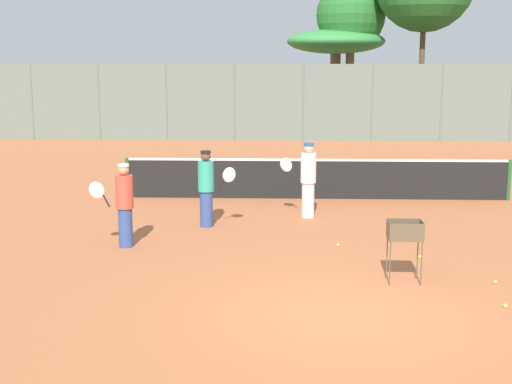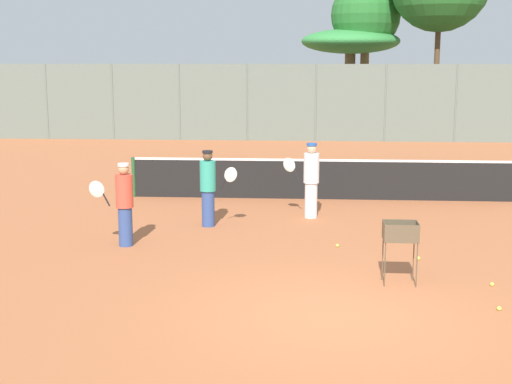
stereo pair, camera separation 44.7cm
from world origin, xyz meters
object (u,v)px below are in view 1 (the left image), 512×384
Objects in this scene: player_red_cap at (308,179)px; parked_car at (327,119)px; player_yellow_shirt at (124,204)px; player_white_outfit at (207,188)px; ball_cart at (404,235)px; tennis_net at (316,178)px.

parked_car is (1.66, 19.93, -0.25)m from player_red_cap.
parked_car is (5.34, 22.76, -0.20)m from player_yellow_shirt.
player_white_outfit is at bearing -145.83° from player_yellow_shirt.
parked_car is (0.25, 24.83, -0.14)m from ball_cart.
parked_car reaches higher than ball_cart.
player_yellow_shirt is at bearing 157.95° from ball_cart.
tennis_net is at bearing -145.38° from player_yellow_shirt.
player_red_cap is at bearing -94.77° from parked_car.
player_red_cap is 1.68× the size of ball_cart.
player_red_cap is 4.64m from player_yellow_shirt.
player_red_cap reaches higher than parked_car.
player_red_cap is 20.00m from parked_car.
parked_car is at bearing 89.43° from ball_cart.
tennis_net is 6.15× the size of player_yellow_shirt.
parked_car reaches higher than tennis_net.
player_white_outfit is 0.40× the size of parked_car.
tennis_net is 7.22m from ball_cart.
tennis_net is 2.42× the size of parked_car.
player_white_outfit is 0.97× the size of player_red_cap.
player_red_cap reaches higher than player_white_outfit.
tennis_net is at bearing 98.89° from ball_cart.
player_yellow_shirt is 5.50m from ball_cart.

